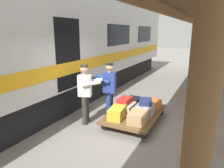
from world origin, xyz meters
TOP-DOWN VIEW (x-y plane):
  - ground_plane at (0.00, 0.00)m, footprint 60.00×60.00m
  - train_car at (3.29, 0.00)m, footprint 3.02×19.88m
  - luggage_cart at (-0.04, -0.59)m, footprint 1.34×2.16m
  - suitcase_orange_carryall at (-0.35, -1.19)m, footprint 0.56×0.58m
  - suitcase_yellow_case at (0.26, 0.00)m, footprint 0.45×0.68m
  - suitcase_gray_aluminum at (-0.35, -0.59)m, footprint 0.49×0.64m
  - suitcase_cream_canvas at (0.26, -0.59)m, footprint 0.47×0.61m
  - suitcase_black_hardshell at (0.26, -1.19)m, footprint 0.41×0.60m
  - suitcase_tan_vintage at (-0.35, 0.00)m, footprint 0.50×0.65m
  - suitcase_navy_fabric at (-0.34, -0.62)m, footprint 0.44×0.51m
  - suitcase_red_plastic at (0.29, -0.61)m, footprint 0.33×0.51m
  - porter_in_overalls at (0.77, -0.51)m, footprint 0.71×0.51m
  - porter_by_door at (1.19, 0.10)m, footprint 0.73×0.58m

SIDE VIEW (x-z plane):
  - ground_plane at x=0.00m, z-range 0.00..0.00m
  - luggage_cart at x=-0.04m, z-range 0.10..0.40m
  - suitcase_black_hardshell at x=0.26m, z-range 0.29..0.51m
  - suitcase_cream_canvas at x=0.26m, z-range 0.29..0.52m
  - suitcase_orange_carryall at x=-0.35m, z-range 0.29..0.53m
  - suitcase_tan_vintage at x=-0.35m, z-range 0.29..0.57m
  - suitcase_gray_aluminum at x=-0.35m, z-range 0.29..0.59m
  - suitcase_yellow_case at x=0.26m, z-range 0.29..0.59m
  - suitcase_red_plastic at x=0.29m, z-range 0.52..0.68m
  - suitcase_navy_fabric at x=-0.34m, z-range 0.59..0.74m
  - porter_in_overalls at x=0.77m, z-range 0.07..1.78m
  - porter_by_door at x=1.19m, z-range 0.07..1.78m
  - train_car at x=3.29m, z-range 0.06..4.06m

